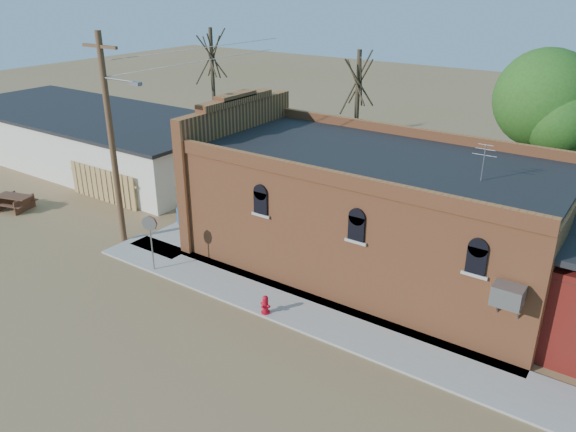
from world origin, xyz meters
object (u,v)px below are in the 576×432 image
Objects in this scene: brick_bar at (368,210)px; utility_pole at (112,137)px; trash_barrel at (182,215)px; stop_sign at (150,228)px; picnic_table at (15,200)px; fire_hydrant at (265,305)px.

brick_bar is 1.82× the size of utility_pole.
trash_barrel is (0.84, 2.79, -4.29)m from utility_pole.
brick_bar is 20.45× the size of trash_barrel.
utility_pole is 3.86× the size of stop_sign.
brick_bar reaches higher than trash_barrel.
brick_bar is 8.60m from stop_sign.
picnic_table is (-17.23, -4.99, -1.85)m from brick_bar.
utility_pole reaches higher than trash_barrel.
trash_barrel reaches higher than fire_hydrant.
picnic_table is (-7.45, -0.70, -4.28)m from utility_pole.
utility_pole is at bearing -106.85° from trash_barrel.
stop_sign is 1.12× the size of picnic_table.
trash_barrel is at bearing -170.44° from brick_bar.
brick_bar is 23.82× the size of fire_hydrant.
brick_bar reaches higher than fire_hydrant.
utility_pole reaches higher than fire_hydrant.
utility_pole is 8.62m from picnic_table.
picnic_table is at bearing 177.35° from stop_sign.
brick_bar is 7.85× the size of picnic_table.
fire_hydrant is at bearing 0.01° from stop_sign.
utility_pole is 13.07× the size of fire_hydrant.
brick_bar is 10.96m from utility_pole.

